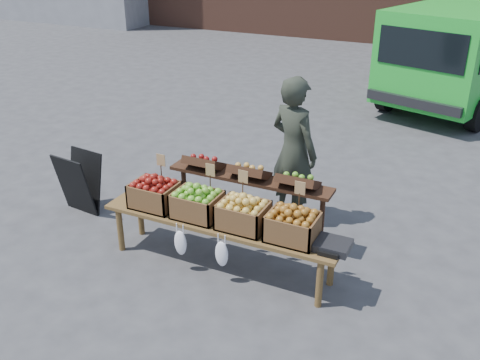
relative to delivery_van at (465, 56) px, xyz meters
The scene contains 11 objects.
ground 7.48m from the delivery_van, 104.98° to the right, with size 80.00×80.00×0.00m, color #404042.
delivery_van is the anchor object (origin of this frame).
vendor 6.43m from the delivery_van, 102.97° to the right, with size 0.69×0.45×1.89m, color #282D23.
chalkboard_sign 8.32m from the delivery_van, 118.99° to the right, with size 0.55×0.30×0.83m, color black, non-canonical shape.
back_table 7.13m from the delivery_van, 104.26° to the right, with size 2.10×0.44×1.04m, color #331C11, non-canonical shape.
display_bench 7.85m from the delivery_van, 103.07° to the right, with size 2.70×0.56×0.57m, color brown, non-canonical shape.
crate_golden_apples 8.05m from the delivery_van, 108.81° to the right, with size 0.50×0.40×0.28m, color #7C0700, non-canonical shape.
crate_russet_pears 7.89m from the delivery_van, 105.02° to the right, with size 0.50×0.40×0.28m, color #4E901E, non-canonical shape.
crate_red_apples 7.76m from the delivery_van, 101.09° to the right, with size 0.50×0.40×0.28m, color gold, non-canonical shape.
crate_green_apples 7.67m from the delivery_van, 97.05° to the right, with size 0.50×0.40×0.28m, color #A36424, non-canonical shape.
weighing_scale 7.64m from the delivery_van, 93.88° to the right, with size 0.34×0.30×0.08m, color black.
Camera 1 is at (2.51, -4.86, 3.42)m, focal length 40.00 mm.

